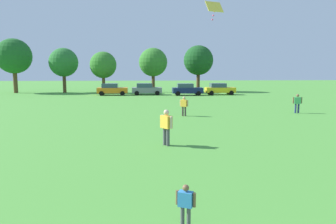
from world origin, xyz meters
TOP-DOWN VIEW (x-y plane):
  - ground_plane at (0.00, 30.00)m, footprint 160.00×160.00m
  - child_kite_flyer at (1.08, 4.92)m, footprint 0.43×0.31m
  - adult_bystander at (1.24, 12.78)m, footprint 0.58×0.69m
  - bystander_near_trees at (12.96, 23.36)m, footprint 0.74×0.39m
  - bystander_midfield at (3.34, 22.41)m, footprint 0.61×0.51m
  - kite at (4.11, 15.87)m, footprint 1.06×0.74m
  - parked_car_orange_0 at (-4.27, 44.03)m, footprint 4.30×2.02m
  - parked_car_gray_1 at (0.67, 44.25)m, footprint 4.30×2.02m
  - parked_car_navy_2 at (6.46, 43.06)m, footprint 4.30×2.02m
  - parked_car_yellow_3 at (11.39, 43.69)m, footprint 4.30×2.02m
  - tree_far_left at (-19.90, 49.94)m, footprint 5.45×5.45m
  - tree_left at (-12.36, 50.05)m, footprint 4.55×4.55m
  - tree_center at (-6.00, 48.75)m, footprint 4.16×4.16m
  - tree_right at (1.88, 49.90)m, footprint 4.60×4.60m
  - tree_far_right at (9.48, 50.96)m, footprint 4.94×4.94m

SIDE VIEW (x-z plane):
  - ground_plane at x=0.00m, z-range 0.00..0.00m
  - child_kite_flyer at x=1.08m, z-range 0.09..1.09m
  - parked_car_orange_0 at x=-4.27m, z-range 0.02..1.70m
  - parked_car_gray_1 at x=0.67m, z-range 0.02..1.70m
  - parked_car_navy_2 at x=6.46m, z-range 0.02..1.70m
  - parked_car_yellow_3 at x=11.39m, z-range 0.02..1.70m
  - bystander_midfield at x=3.34m, z-range 0.14..1.66m
  - bystander_near_trees at x=12.96m, z-range 0.15..1.74m
  - adult_bystander at x=1.24m, z-range 0.16..1.87m
  - tree_center at x=-6.00m, z-range 1.13..7.61m
  - tree_left at x=-12.36m, z-range 1.24..8.34m
  - tree_right at x=1.88m, z-range 1.25..8.42m
  - tree_far_right at x=9.48m, z-range 1.35..9.05m
  - tree_far_left at x=-19.90m, z-range 1.49..9.98m
  - kite at x=4.11m, z-range 6.40..7.45m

